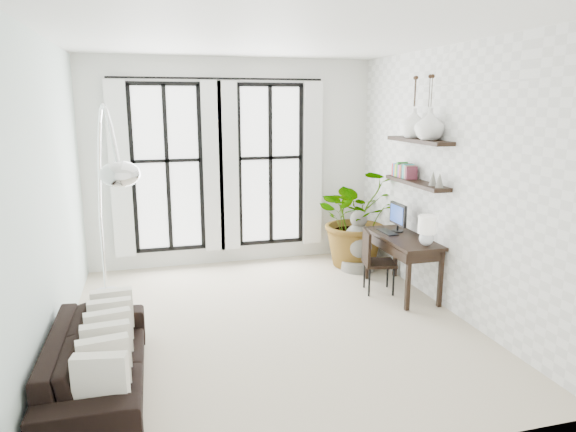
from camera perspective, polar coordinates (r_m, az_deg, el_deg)
name	(u,v)px	position (r m, az deg, el deg)	size (l,w,h in m)	color
floor	(270,323)	(6.15, -2.06, -11.79)	(5.00, 5.00, 0.00)	beige
ceiling	(267,36)	(5.65, -2.33, 19.32)	(5.00, 5.00, 0.00)	white
wall_left	(48,198)	(5.63, -25.10, 1.83)	(5.00, 5.00, 0.00)	silver
wall_right	(448,181)	(6.56, 17.38, 3.78)	(5.00, 5.00, 0.00)	white
wall_back	(233,163)	(8.12, -6.19, 5.84)	(4.50, 4.50, 0.00)	white
windows	(220,167)	(8.02, -7.51, 5.44)	(3.26, 0.13, 2.65)	white
wall_shelves	(416,165)	(6.94, 14.02, 5.50)	(0.25, 1.30, 0.60)	black
sofa	(97,362)	(4.98, -20.44, -14.98)	(2.01, 0.78, 0.59)	black
throw_pillows	(107,339)	(4.88, -19.43, -12.78)	(0.40, 1.52, 0.40)	silver
plant	(358,217)	(8.09, 7.78, -0.11)	(1.41, 1.22, 1.56)	#2D7228
desk	(404,241)	(6.98, 12.76, -2.77)	(0.56, 1.32, 1.17)	black
desk_chair	(374,257)	(7.03, 9.49, -4.55)	(0.48, 0.48, 0.86)	black
arc_lamp	(105,158)	(5.65, -19.68, 6.06)	(0.76, 2.64, 2.52)	silver
buddha	(358,245)	(7.94, 7.79, -3.23)	(0.52, 0.52, 0.94)	gray
vase_a	(430,124)	(6.65, 15.48, 9.79)	(0.37, 0.37, 0.38)	white
vase_b	(414,123)	(7.00, 13.81, 9.99)	(0.37, 0.37, 0.38)	white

